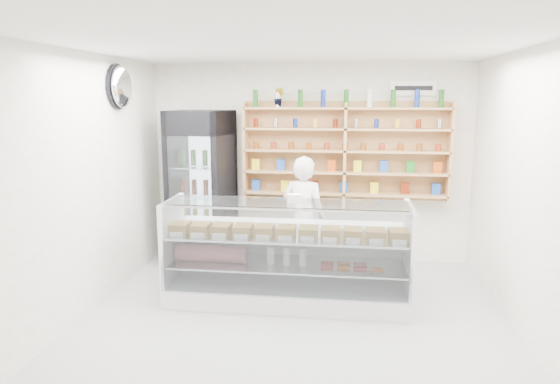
# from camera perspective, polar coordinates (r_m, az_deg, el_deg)

# --- Properties ---
(room) EXTENTS (5.00, 5.00, 5.00)m
(room) POSITION_cam_1_polar(r_m,az_deg,el_deg) (4.71, 1.23, -0.51)
(room) COLOR #A1A1A6
(room) RESTS_ON ground
(display_counter) EXTENTS (2.73, 0.81, 1.19)m
(display_counter) POSITION_cam_1_polar(r_m,az_deg,el_deg) (5.77, 0.82, -9.39)
(display_counter) COLOR white
(display_counter) RESTS_ON floor
(shop_worker) EXTENTS (0.67, 0.54, 1.60)m
(shop_worker) POSITION_cam_1_polar(r_m,az_deg,el_deg) (6.41, 2.71, -2.99)
(shop_worker) COLOR silver
(shop_worker) RESTS_ON floor
(drinks_cooler) EXTENTS (0.88, 0.86, 2.15)m
(drinks_cooler) POSITION_cam_1_polar(r_m,az_deg,el_deg) (7.02, -8.92, 0.40)
(drinks_cooler) COLOR black
(drinks_cooler) RESTS_ON floor
(wall_shelving) EXTENTS (2.84, 0.28, 1.33)m
(wall_shelving) POSITION_cam_1_polar(r_m,az_deg,el_deg) (6.97, 7.43, 4.64)
(wall_shelving) COLOR tan
(wall_shelving) RESTS_ON back_wall
(potted_plant) EXTENTS (0.18, 0.16, 0.26)m
(potted_plant) POSITION_cam_1_polar(r_m,az_deg,el_deg) (6.99, -0.14, 10.74)
(potted_plant) COLOR #1E6626
(potted_plant) RESTS_ON wall_shelving
(security_mirror) EXTENTS (0.15, 0.50, 0.50)m
(security_mirror) POSITION_cam_1_polar(r_m,az_deg,el_deg) (6.38, -17.65, 11.40)
(security_mirror) COLOR silver
(security_mirror) RESTS_ON left_wall
(wall_sign) EXTENTS (0.62, 0.03, 0.20)m
(wall_sign) POSITION_cam_1_polar(r_m,az_deg,el_deg) (7.12, 15.00, 11.40)
(wall_sign) COLOR white
(wall_sign) RESTS_ON back_wall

